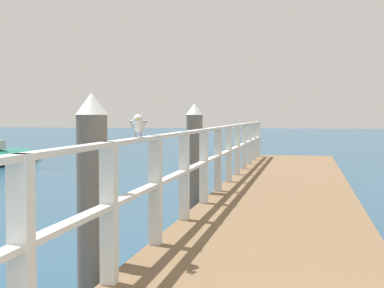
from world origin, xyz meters
name	(u,v)px	position (x,y,z in m)	size (l,w,h in m)	color
pier_deck	(283,203)	(0.00, 10.15, 0.18)	(2.43, 20.31, 0.37)	brown
pier_railing	(218,152)	(-1.13, 10.15, 1.06)	(0.12, 18.83, 1.13)	silver
dock_piling_near	(92,197)	(-1.51, 4.61, 0.96)	(0.29, 0.29, 1.91)	#6B6056
dock_piling_far	(194,158)	(-1.51, 9.93, 0.96)	(0.29, 0.29, 1.91)	#6B6056
seagull_foreground	(138,123)	(-1.13, 4.81, 1.63)	(0.23, 0.47, 0.21)	white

